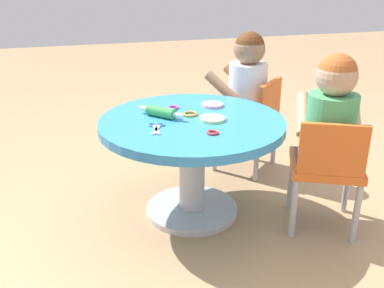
% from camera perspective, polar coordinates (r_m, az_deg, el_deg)
% --- Properties ---
extents(ground_plane, '(10.00, 10.00, 0.00)m').
position_cam_1_polar(ground_plane, '(2.17, -0.00, -8.76)').
color(ground_plane, tan).
extents(craft_table, '(0.83, 0.83, 0.48)m').
position_cam_1_polar(craft_table, '(2.01, -0.00, -0.07)').
color(craft_table, silver).
rests_on(craft_table, ground).
extents(child_chair_left, '(0.40, 0.40, 0.54)m').
position_cam_1_polar(child_chair_left, '(1.99, 17.04, -2.81)').
color(child_chair_left, '#B7B7BC').
rests_on(child_chair_left, ground).
extents(seated_child_left, '(0.43, 0.39, 0.51)m').
position_cam_1_polar(seated_child_left, '(1.95, 17.65, 3.72)').
color(seated_child_left, '#3F4772').
rests_on(seated_child_left, ground).
extents(child_chair_right, '(0.42, 0.42, 0.54)m').
position_cam_1_polar(child_chair_right, '(2.51, 7.74, 3.21)').
color(child_chair_right, '#B7B7BC').
rests_on(child_chair_right, ground).
extents(seated_child_right, '(0.44, 0.43, 0.51)m').
position_cam_1_polar(seated_child_right, '(2.46, 7.16, 8.36)').
color(seated_child_right, '#3F4772').
rests_on(seated_child_right, ground).
extents(rolling_pin, '(0.18, 0.17, 0.05)m').
position_cam_1_polar(rolling_pin, '(1.99, -4.01, 4.18)').
color(rolling_pin, green).
rests_on(rolling_pin, craft_table).
extents(craft_scissors, '(0.14, 0.08, 0.01)m').
position_cam_1_polar(craft_scissors, '(1.87, -4.63, 2.21)').
color(craft_scissors, silver).
rests_on(craft_scissors, craft_table).
extents(playdough_blob_0, '(0.10, 0.10, 0.01)m').
position_cam_1_polar(playdough_blob_0, '(2.15, 2.65, 5.09)').
color(playdough_blob_0, pink).
rests_on(playdough_blob_0, craft_table).
extents(playdough_blob_1, '(0.12, 0.12, 0.01)m').
position_cam_1_polar(playdough_blob_1, '(1.96, 2.64, 3.29)').
color(playdough_blob_1, '#B2E58C').
rests_on(playdough_blob_1, craft_table).
extents(cookie_cutter_0, '(0.07, 0.07, 0.01)m').
position_cam_1_polar(cookie_cutter_0, '(2.02, -0.22, 3.91)').
color(cookie_cutter_0, orange).
rests_on(cookie_cutter_0, craft_table).
extents(cookie_cutter_1, '(0.06, 0.06, 0.01)m').
position_cam_1_polar(cookie_cutter_1, '(2.11, -2.45, 4.74)').
color(cookie_cutter_1, '#D83FA5').
rests_on(cookie_cutter_1, craft_table).
extents(cookie_cutter_2, '(0.05, 0.05, 0.01)m').
position_cam_1_polar(cookie_cutter_2, '(1.80, 2.70, 1.50)').
color(cookie_cutter_2, red).
rests_on(cookie_cutter_2, craft_table).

